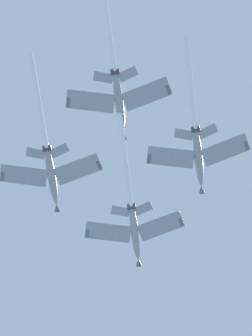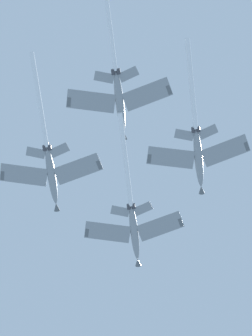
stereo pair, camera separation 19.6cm
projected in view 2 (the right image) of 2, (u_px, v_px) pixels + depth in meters
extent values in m
ellipsoid|color=gray|center=(134.00, 233.00, 140.77)|extent=(4.77, 12.05, 3.37)
cone|color=#595E60|center=(138.00, 262.00, 143.15)|extent=(1.63, 2.04, 1.45)
ellipsoid|color=black|center=(135.00, 241.00, 142.08)|extent=(1.74, 3.07, 1.36)
cube|color=gray|center=(107.00, 232.00, 140.51)|extent=(9.09, 3.82, 0.81)
cube|color=#595E60|center=(87.00, 233.00, 140.60)|extent=(0.75, 1.81, 0.42)
cube|color=gray|center=(160.00, 226.00, 140.27)|extent=(9.60, 7.55, 0.81)
cube|color=#595E60|center=(181.00, 222.00, 140.19)|extent=(1.49, 1.91, 0.42)
cube|color=gray|center=(120.00, 211.00, 139.04)|extent=(3.67, 1.95, 0.46)
cube|color=gray|center=(143.00, 209.00, 138.94)|extent=(4.00, 3.49, 0.46)
cube|color=#595E60|center=(131.00, 208.00, 140.37)|extent=(0.93, 2.78, 3.17)
cylinder|color=#38383D|center=(129.00, 207.00, 138.62)|extent=(1.07, 1.29, 0.96)
cylinder|color=#38383D|center=(133.00, 206.00, 138.60)|extent=(1.07, 1.29, 0.96)
cylinder|color=white|center=(126.00, 160.00, 135.14)|extent=(5.97, 18.53, 4.14)
ellipsoid|color=gray|center=(51.00, 176.00, 136.17)|extent=(4.73, 12.04, 3.55)
cone|color=#595E60|center=(57.00, 207.00, 138.65)|extent=(1.63, 2.05, 1.47)
ellipsoid|color=black|center=(53.00, 184.00, 137.51)|extent=(1.74, 3.08, 1.40)
cube|color=gray|center=(24.00, 175.00, 135.90)|extent=(9.08, 3.79, 0.86)
cube|color=#595E60|center=(2.00, 176.00, 135.99)|extent=(0.74, 1.81, 0.45)
cube|color=gray|center=(78.00, 169.00, 135.67)|extent=(9.60, 7.53, 0.86)
cube|color=#595E60|center=(99.00, 165.00, 135.58)|extent=(1.49, 1.90, 0.45)
cube|color=gray|center=(36.00, 153.00, 134.37)|extent=(3.68, 1.96, 0.49)
cube|color=gray|center=(59.00, 150.00, 134.27)|extent=(4.00, 3.48, 0.49)
cube|color=#595E60|center=(48.00, 150.00, 135.70)|extent=(0.93, 2.82, 3.19)
cylinder|color=#38383D|center=(45.00, 148.00, 133.94)|extent=(1.07, 1.30, 0.97)
cylinder|color=#38383D|center=(49.00, 147.00, 133.92)|extent=(1.07, 1.30, 0.97)
cylinder|color=white|center=(39.00, 101.00, 130.48)|extent=(5.61, 17.70, 4.20)
ellipsoid|color=gray|center=(198.00, 158.00, 135.68)|extent=(4.92, 12.02, 3.42)
cone|color=#595E60|center=(201.00, 190.00, 138.09)|extent=(1.65, 2.05, 1.46)
ellipsoid|color=black|center=(199.00, 167.00, 137.00)|extent=(1.78, 3.08, 1.37)
cube|color=gray|center=(171.00, 158.00, 135.43)|extent=(9.14, 3.94, 0.82)
cube|color=#595E60|center=(149.00, 159.00, 135.54)|extent=(0.77, 1.82, 0.43)
cube|color=gray|center=(226.00, 151.00, 135.17)|extent=(9.58, 7.63, 0.82)
cube|color=#595E60|center=(247.00, 146.00, 135.07)|extent=(1.51, 1.90, 0.43)
cube|color=gray|center=(184.00, 135.00, 133.94)|extent=(3.65, 1.91, 0.47)
cube|color=gray|center=(208.00, 132.00, 133.83)|extent=(3.99, 3.52, 0.47)
cube|color=#595E60|center=(195.00, 132.00, 135.26)|extent=(0.97, 2.78, 3.17)
cylinder|color=#38383D|center=(193.00, 130.00, 133.51)|extent=(1.08, 1.30, 0.96)
cylinder|color=#38383D|center=(198.00, 129.00, 133.49)|extent=(1.08, 1.30, 0.96)
cylinder|color=white|center=(191.00, 84.00, 130.32)|extent=(5.75, 16.79, 3.94)
ellipsoid|color=gray|center=(120.00, 102.00, 131.83)|extent=(4.84, 12.03, 3.48)
cone|color=#595E60|center=(124.00, 135.00, 134.27)|extent=(1.64, 2.05, 1.47)
ellipsoid|color=black|center=(121.00, 111.00, 133.15)|extent=(1.76, 3.08, 1.39)
cube|color=gray|center=(91.00, 101.00, 131.57)|extent=(9.11, 3.88, 0.84)
cube|color=#595E60|center=(69.00, 102.00, 131.67)|extent=(0.76, 1.81, 0.44)
cube|color=gray|center=(147.00, 94.00, 131.32)|extent=(9.59, 7.59, 0.84)
cube|color=#595E60|center=(169.00, 90.00, 131.23)|extent=(1.50, 1.90, 0.44)
cube|color=gray|center=(104.00, 77.00, 130.06)|extent=(3.66, 1.93, 0.48)
cube|color=gray|center=(129.00, 74.00, 129.95)|extent=(3.99, 3.50, 0.48)
cube|color=#595E60|center=(116.00, 75.00, 131.38)|extent=(0.96, 2.80, 3.18)
cylinder|color=#38383D|center=(113.00, 72.00, 129.63)|extent=(1.08, 1.30, 0.97)
cylinder|color=#38383D|center=(118.00, 71.00, 129.61)|extent=(1.08, 1.30, 0.97)
cylinder|color=white|center=(109.00, 20.00, 126.14)|extent=(5.84, 18.03, 4.12)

